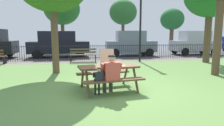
{
  "coord_description": "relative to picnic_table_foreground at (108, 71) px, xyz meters",
  "views": [
    {
      "loc": [
        -1.23,
        -5.89,
        1.74
      ],
      "look_at": [
        -0.07,
        0.71,
        0.75
      ],
      "focal_mm": 31.72,
      "sensor_mm": 36.0,
      "label": 1
    }
  ],
  "objects": [
    {
      "name": "iron_fence_streetside",
      "position": [
        0.3,
        7.32,
        -0.08
      ],
      "size": [
        22.7,
        0.03,
        1.02
      ],
      "color": "black",
      "rests_on": "ground"
    },
    {
      "name": "parked_car_center",
      "position": [
        -2.31,
        9.45,
        0.41
      ],
      "size": [
        4.48,
        2.08,
        1.94
      ],
      "color": "black",
      "rests_on": "ground"
    },
    {
      "name": "picnic_table_foreground",
      "position": [
        0.0,
        0.0,
        0.0
      ],
      "size": [
        1.99,
        1.72,
        0.79
      ],
      "color": "brown",
      "rests_on": "ground"
    },
    {
      "name": "lamp_post_walkway",
      "position": [
        2.93,
        5.93,
        2.07
      ],
      "size": [
        0.28,
        0.28,
        4.41
      ],
      "color": "black",
      "rests_on": "ground"
    },
    {
      "name": "far_tree_midright",
      "position": [
        9.69,
        15.3,
        2.72
      ],
      "size": [
        2.64,
        2.64,
        4.57
      ],
      "color": "brown",
      "rests_on": "ground"
    },
    {
      "name": "cobblestone_walkway",
      "position": [
        0.3,
        6.62,
        -0.6
      ],
      "size": [
        28.0,
        1.4,
        0.01
      ],
      "primitive_type": "cube",
      "color": "gray"
    },
    {
      "name": "pizza_box_open",
      "position": [
        0.01,
        0.06,
        0.29
      ],
      "size": [
        0.51,
        0.59,
        0.5
      ],
      "color": "tan",
      "rests_on": "picnic_table_foreground"
    },
    {
      "name": "child_at_table",
      "position": [
        -0.38,
        -0.59,
        -0.09
      ],
      "size": [
        0.34,
        0.34,
        0.84
      ],
      "color": "#272727",
      "rests_on": "ground"
    },
    {
      "name": "parked_car_far_right",
      "position": [
        8.91,
        9.45,
        0.41
      ],
      "size": [
        3.91,
        1.85,
        1.98
      ],
      "color": "#B0B0BC",
      "rests_on": "ground"
    },
    {
      "name": "far_tree_midleft",
      "position": [
        -2.37,
        15.3,
        3.67
      ],
      "size": [
        3.64,
        3.64,
        5.94
      ],
      "color": "brown",
      "rests_on": "ground"
    },
    {
      "name": "adult_at_table",
      "position": [
        -0.01,
        -0.51,
        0.06
      ],
      "size": [
        0.63,
        0.63,
        1.19
      ],
      "color": "#3D3D3D",
      "rests_on": "ground"
    },
    {
      "name": "street_asphalt",
      "position": [
        0.3,
        10.68,
        -0.6
      ],
      "size": [
        28.0,
        6.74,
        0.01
      ],
      "primitive_type": "cube",
      "color": "#515154"
    },
    {
      "name": "parked_car_right",
      "position": [
        3.28,
        9.45,
        0.41
      ],
      "size": [
        3.99,
        2.02,
        1.98
      ],
      "color": "slate",
      "rests_on": "ground"
    },
    {
      "name": "pizza_slice_on_table",
      "position": [
        0.4,
        -0.01,
        0.18
      ],
      "size": [
        0.28,
        0.17,
        0.02
      ],
      "color": "#F9DA75",
      "rests_on": "picnic_table_foreground"
    },
    {
      "name": "ground",
      "position": [
        0.3,
        1.64,
        -0.61
      ],
      "size": [
        28.0,
        11.36,
        0.02
      ],
      "primitive_type": "cube",
      "color": "#648D45"
    },
    {
      "name": "far_tree_center",
      "position": [
        4.01,
        15.3,
        3.41
      ],
      "size": [
        2.95,
        2.95,
        5.37
      ],
      "color": "brown",
      "rests_on": "ground"
    },
    {
      "name": "park_bench_center",
      "position": [
        -0.58,
        6.48,
        -0.18
      ],
      "size": [
        1.62,
        0.54,
        0.85
      ],
      "color": "brown",
      "rests_on": "ground"
    }
  ]
}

